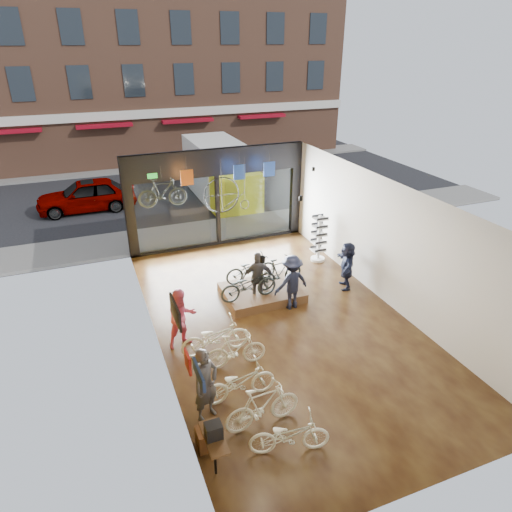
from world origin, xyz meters
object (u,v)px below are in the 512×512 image
customer_0 (206,385)px  floor_bike_1 (262,406)px  display_platform (262,293)px  display_bike_left (249,285)px  floor_bike_3 (236,350)px  floor_bike_0 (289,435)px  street_car (86,195)px  floor_bike_2 (240,382)px  display_bike_mid (280,272)px  hung_bike (163,193)px  customer_2 (258,277)px  customer_3 (292,282)px  customer_5 (347,265)px  customer_1 (182,318)px  box_truck (223,174)px  floor_bike_4 (215,337)px  penny_farthing (229,196)px  display_bike_right (251,269)px  sunglasses_rack (319,238)px

customer_0 → floor_bike_1: bearing=-61.1°
display_platform → display_bike_left: 0.95m
floor_bike_3 → floor_bike_0: bearing=-172.8°
street_car → display_bike_left: bearing=20.4°
street_car → customer_0: size_ratio=2.56×
floor_bike_0 → display_platform: 6.03m
floor_bike_2 → display_bike_mid: (2.76, 3.94, 0.36)m
floor_bike_0 → hung_bike: 8.88m
floor_bike_2 → customer_2: size_ratio=1.02×
floor_bike_1 → display_platform: 5.34m
customer_3 → customer_5: customer_3 is taller
floor_bike_2 → hung_bike: (-0.22, 6.74, 2.48)m
street_car → customer_1: 12.23m
customer_3 → customer_0: bearing=36.1°
floor_bike_3 → display_bike_left: 2.79m
street_car → display_bike_left: (4.08, -10.95, 0.00)m
box_truck → floor_bike_4: (-3.98, -11.73, -0.92)m
penny_farthing → hung_bike: size_ratio=1.01×
street_car → display_bike_left: size_ratio=2.52×
box_truck → floor_bike_1: size_ratio=4.15×
floor_bike_1 → display_bike_left: (1.39, 4.53, 0.26)m
floor_bike_4 → display_bike_mid: bearing=-50.9°
street_car → floor_bike_4: (2.49, -12.73, -0.29)m
customer_2 → floor_bike_4: bearing=59.7°
street_car → customer_3: (5.28, -11.43, 0.11)m
customer_0 → box_truck: bearing=42.7°
hung_bike → floor_bike_1: bearing=-173.1°
display_bike_right → customer_5: 3.12m
floor_bike_3 → floor_bike_4: (-0.32, 0.69, 0.01)m
customer_1 → display_platform: bearing=15.9°
floor_bike_1 → floor_bike_4: (-0.20, 2.75, -0.04)m
box_truck → display_bike_right: size_ratio=4.12×
floor_bike_2 → display_bike_left: size_ratio=0.96×
box_truck → floor_bike_1: box_truck is taller
floor_bike_4 → street_car: bearing=12.7°
street_car → customer_3: 12.59m
floor_bike_2 → floor_bike_4: floor_bike_4 is taller
box_truck → floor_bike_0: 15.74m
floor_bike_1 → sunglasses_rack: (4.93, 6.66, 0.37)m
street_car → customer_3: size_ratio=2.58×
floor_bike_2 → floor_bike_3: bearing=-14.9°
floor_bike_4 → display_platform: 3.11m
display_bike_mid → customer_3: customer_3 is taller
display_bike_right → hung_bike: bearing=43.5°
display_bike_right → penny_farthing: bearing=-4.6°
display_bike_right → customer_1: customer_1 is taller
box_truck → customer_2: bearing=-101.5°
street_car → floor_bike_3: size_ratio=2.90×
display_bike_mid → display_bike_left: bearing=95.2°
floor_bike_2 → display_bike_right: size_ratio=0.99×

